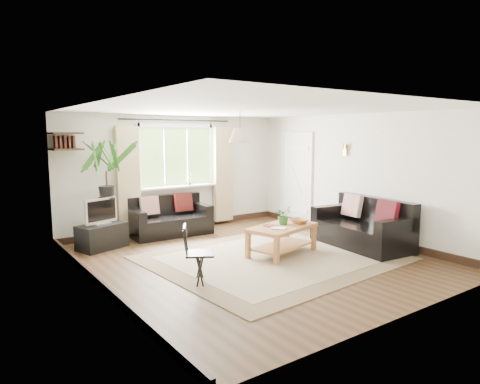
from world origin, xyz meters
TOP-DOWN VIEW (x-y plane):
  - floor at (0.00, 0.00)m, footprint 5.50×5.50m
  - ceiling at (0.00, 0.00)m, footprint 5.50×5.50m
  - wall_back at (0.00, 2.75)m, footprint 5.00×0.02m
  - wall_front at (0.00, -2.75)m, footprint 5.00×0.02m
  - wall_left at (-2.50, 0.00)m, footprint 0.02×5.50m
  - wall_right at (2.50, 0.00)m, footprint 0.02×5.50m
  - rug at (0.24, -0.17)m, footprint 3.94×3.45m
  - window at (0.00, 2.71)m, footprint 2.50×0.16m
  - door at (2.47, 1.70)m, footprint 0.06×0.96m
  - corner_shelf at (-2.25, 2.50)m, footprint 0.50×0.50m
  - pendant_lamp at (0.00, 0.40)m, footprint 0.36×0.36m
  - wall_sconce at (2.43, 0.30)m, footprint 0.12×0.12m
  - sofa_back at (-0.38, 2.30)m, footprint 1.61×0.86m
  - sofa_right at (2.00, -0.53)m, footprint 1.85×1.06m
  - coffee_table at (0.51, -0.10)m, footprint 1.35×0.95m
  - table_plant at (0.60, -0.02)m, footprint 0.35×0.33m
  - bowl at (0.88, -0.12)m, footprint 0.34×0.34m
  - book_a at (0.24, -0.29)m, footprint 0.27×0.29m
  - book_b at (0.24, -0.03)m, footprint 0.20×0.25m
  - tv_stand at (-1.83, 2.03)m, footprint 0.92×0.70m
  - tv at (-1.83, 2.03)m, footprint 0.66×0.40m
  - palm_stand at (-1.65, 2.22)m, footprint 0.87×0.87m
  - folding_chair at (-1.31, -0.51)m, footprint 0.56×0.56m
  - sill_plant at (0.25, 2.63)m, footprint 0.14×0.10m

SIDE VIEW (x-z plane):
  - floor at x=0.00m, z-range 0.00..0.00m
  - rug at x=0.24m, z-range 0.00..0.02m
  - tv_stand at x=-1.83m, z-range 0.00..0.44m
  - coffee_table at x=0.51m, z-range 0.00..0.50m
  - sofa_back at x=-0.38m, z-range 0.00..0.74m
  - folding_chair at x=-1.31m, z-range 0.00..0.80m
  - sofa_right at x=2.00m, z-range 0.00..0.83m
  - book_a at x=0.24m, z-range 0.50..0.52m
  - book_b at x=0.24m, z-range 0.50..0.52m
  - bowl at x=0.88m, z-range 0.50..0.57m
  - table_plant at x=0.60m, z-range 0.50..0.81m
  - tv at x=-1.83m, z-range 0.44..0.92m
  - palm_stand at x=-1.65m, z-range 0.00..1.92m
  - door at x=2.47m, z-range -0.03..2.03m
  - sill_plant at x=0.25m, z-range 0.93..1.20m
  - wall_back at x=0.00m, z-range 0.00..2.40m
  - wall_front at x=0.00m, z-range 0.00..2.40m
  - wall_left at x=-2.50m, z-range 0.00..2.40m
  - wall_right at x=2.50m, z-range 0.00..2.40m
  - window at x=0.00m, z-range 0.47..2.63m
  - wall_sconce at x=2.43m, z-range 1.60..1.88m
  - corner_shelf at x=-2.25m, z-range 1.72..2.06m
  - pendant_lamp at x=0.00m, z-range 1.78..2.32m
  - ceiling at x=0.00m, z-range 2.40..2.40m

